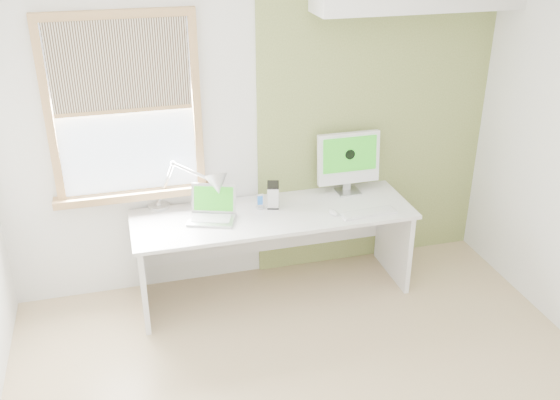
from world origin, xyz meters
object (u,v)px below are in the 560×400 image
object	(u,v)px
desk	(272,231)
laptop	(212,211)
imac	(348,159)
desk_lamp	(206,186)
external_drive	(273,195)

from	to	relation	value
desk	laptop	size ratio (longest dim) A/B	5.24
laptop	imac	distance (m)	1.20
desk_lamp	external_drive	bearing A→B (deg)	-5.22
imac	desk	bearing A→B (deg)	-166.70
desk_lamp	laptop	bearing A→B (deg)	-80.03
imac	desk_lamp	bearing A→B (deg)	-177.27
desk	laptop	distance (m)	0.54
desk	imac	world-z (taller)	imac
desk	desk_lamp	bearing A→B (deg)	167.67
laptop	imac	xyz separation A→B (m)	(1.17, 0.18, 0.23)
desk_lamp	imac	world-z (taller)	imac
desk	imac	bearing A→B (deg)	13.30
desk	external_drive	size ratio (longest dim) A/B	11.56
laptop	external_drive	bearing A→B (deg)	8.82
external_drive	desk	bearing A→B (deg)	-115.87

